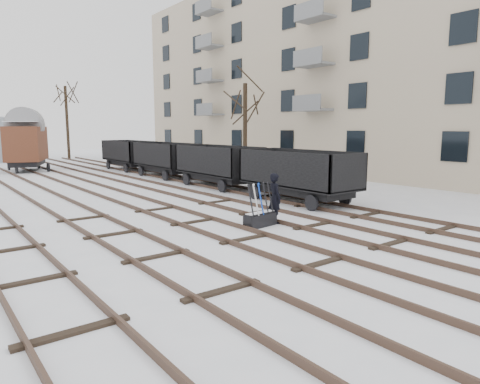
{
  "coord_description": "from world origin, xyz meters",
  "views": [
    {
      "loc": [
        -7.83,
        -9.94,
        3.37
      ],
      "look_at": [
        0.93,
        1.55,
        1.2
      ],
      "focal_mm": 32.0,
      "sensor_mm": 36.0,
      "label": 1
    }
  ],
  "objects_px": {
    "freight_wagon_a": "(298,183)",
    "box_van_wagon": "(26,142)",
    "ground_frame": "(260,218)",
    "worker": "(275,198)"
  },
  "relations": [
    {
      "from": "worker",
      "to": "freight_wagon_a",
      "type": "relative_size",
      "value": 0.31
    },
    {
      "from": "freight_wagon_a",
      "to": "box_van_wagon",
      "type": "distance_m",
      "value": 24.25
    },
    {
      "from": "ground_frame",
      "to": "worker",
      "type": "xyz_separation_m",
      "value": [
        0.75,
        0.1,
        0.62
      ]
    },
    {
      "from": "ground_frame",
      "to": "box_van_wagon",
      "type": "relative_size",
      "value": 0.26
    },
    {
      "from": "worker",
      "to": "box_van_wagon",
      "type": "relative_size",
      "value": 0.32
    },
    {
      "from": "worker",
      "to": "box_van_wagon",
      "type": "height_order",
      "value": "box_van_wagon"
    },
    {
      "from": "freight_wagon_a",
      "to": "worker",
      "type": "bearing_deg",
      "value": -145.17
    },
    {
      "from": "freight_wagon_a",
      "to": "box_van_wagon",
      "type": "xyz_separation_m",
      "value": [
        -6.7,
        23.26,
        1.35
      ]
    },
    {
      "from": "ground_frame",
      "to": "box_van_wagon",
      "type": "xyz_separation_m",
      "value": [
        -2.17,
        25.99,
        1.97
      ]
    },
    {
      "from": "ground_frame",
      "to": "freight_wagon_a",
      "type": "height_order",
      "value": "freight_wagon_a"
    }
  ]
}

